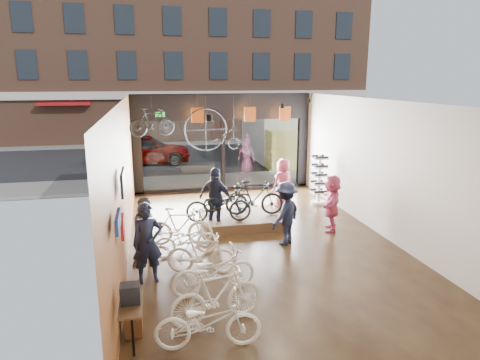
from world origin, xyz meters
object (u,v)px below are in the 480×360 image
object	(u,v)px
floor_bike_1	(217,295)
floor_bike_5	(180,227)
street_car	(144,149)
customer_0	(147,243)
box_truck	(279,136)
sunglasses_rack	(319,180)
penny_farthing	(215,131)
hung_bike	(152,122)
customer_2	(216,199)
floor_bike_3	(202,254)
customer_4	(283,183)
floor_bike_4	(186,239)
display_platform	(241,220)
floor_bike_2	(214,271)
floor_bike_0	(208,322)
customer_1	(147,231)
display_bike_right	(228,198)
customer_5	(332,203)
display_bike_left	(219,205)
display_bike_mid	(254,198)
customer_3	(286,213)

from	to	relation	value
floor_bike_1	floor_bike_5	xyz separation A→B (m)	(-0.37, 3.88, -0.01)
street_car	customer_0	bearing A→B (deg)	-179.58
box_truck	sunglasses_rack	xyz separation A→B (m)	(-0.90, -7.77, -0.53)
floor_bike_1	penny_farthing	distance (m)	8.79
floor_bike_5	sunglasses_rack	bearing A→B (deg)	-50.20
street_car	hung_bike	distance (m)	8.09
penny_farthing	hung_bike	bearing A→B (deg)	-162.54
sunglasses_rack	floor_bike_5	bearing A→B (deg)	-142.76
sunglasses_rack	box_truck	bearing A→B (deg)	90.97
floor_bike_1	customer_2	size ratio (longest dim) A/B	0.96
floor_bike_3	customer_2	world-z (taller)	customer_2
street_car	customer_4	distance (m)	10.00
street_car	floor_bike_5	size ratio (longest dim) A/B	2.68
floor_bike_4	display_platform	xyz separation A→B (m)	(1.86, 2.03, -0.28)
floor_bike_2	floor_bike_4	world-z (taller)	floor_bike_2
street_car	floor_bike_2	size ratio (longest dim) A/B	2.60
floor_bike_0	display_platform	xyz separation A→B (m)	(1.85, 5.91, -0.31)
floor_bike_5	display_platform	size ratio (longest dim) A/B	0.73
customer_4	sunglasses_rack	xyz separation A→B (m)	(1.34, 0.04, 0.04)
customer_1	hung_bike	xyz separation A→B (m)	(0.28, 4.86, 2.10)
street_car	display_bike_right	distance (m)	10.22
customer_2	penny_farthing	xyz separation A→B (m)	(0.54, 3.57, 1.57)
street_car	display_bike_right	bearing A→B (deg)	-165.50
floor_bike_5	customer_0	bearing A→B (deg)	167.07
customer_5	floor_bike_4	bearing A→B (deg)	-53.50
floor_bike_0	sunglasses_rack	distance (m)	9.04
customer_2	penny_farthing	world-z (taller)	penny_farthing
street_car	floor_bike_1	xyz separation A→B (m)	(1.30, -15.56, -0.26)
box_truck	hung_bike	size ratio (longest dim) A/B	4.55
display_bike_left	street_car	bearing A→B (deg)	16.95
floor_bike_3	customer_1	size ratio (longest dim) A/B	0.98
street_car	floor_bike_0	size ratio (longest dim) A/B	2.65
customer_5	penny_farthing	xyz separation A→B (m)	(-2.75, 4.31, 1.67)
floor_bike_1	customer_1	bearing A→B (deg)	9.69
display_bike_mid	customer_1	distance (m)	3.89
street_car	customer_4	xyz separation A→B (m)	(4.71, -8.82, 0.05)
floor_bike_0	floor_bike_3	xyz separation A→B (m)	(0.24, 2.78, 0.02)
floor_bike_2	floor_bike_0	bearing A→B (deg)	158.22
floor_bike_0	display_bike_left	distance (m)	5.58
box_truck	floor_bike_5	size ratio (longest dim) A/B	4.11
floor_bike_4	box_truck	bearing A→B (deg)	-34.33
floor_bike_2	customer_3	distance (m)	3.24
display_platform	customer_5	world-z (taller)	customer_5
customer_2	sunglasses_rack	size ratio (longest dim) A/B	1.06
floor_bike_1	floor_bike_4	world-z (taller)	floor_bike_1
customer_5	display_platform	bearing A→B (deg)	-89.17
display_bike_left	hung_bike	size ratio (longest dim) A/B	1.19
customer_5	floor_bike_5	bearing A→B (deg)	-62.79
street_car	floor_bike_0	xyz separation A→B (m)	(1.04, -16.29, -0.33)
customer_2	customer_3	world-z (taller)	customer_2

